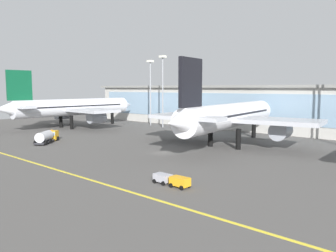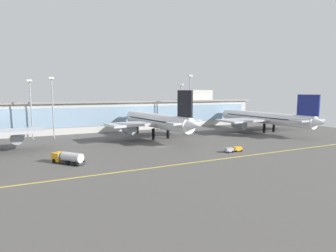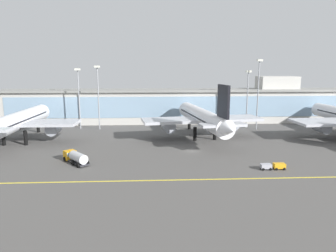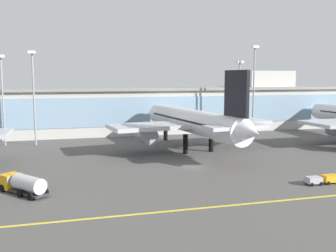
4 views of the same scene
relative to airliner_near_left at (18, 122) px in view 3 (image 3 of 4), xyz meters
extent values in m
plane|color=#514F4C|center=(51.70, -12.75, -6.62)|extent=(199.90, 199.90, 0.00)
cube|color=yellow|center=(51.70, -34.75, -6.61)|extent=(159.92, 0.50, 0.01)
cube|color=beige|center=(51.70, 34.16, -0.08)|extent=(142.79, 12.00, 13.07)
cube|color=#84A3BC|center=(51.70, 28.11, 0.57)|extent=(137.08, 0.20, 8.36)
cube|color=gray|center=(51.70, 34.16, 6.85)|extent=(145.79, 14.00, 0.80)
cube|color=beige|center=(94.54, 36.16, 9.45)|extent=(16.00, 10.00, 6.00)
cylinder|color=black|center=(-3.30, -2.88, -4.46)|extent=(1.10, 1.10, 4.32)
cylinder|color=black|center=(3.18, -3.01, -4.46)|extent=(1.10, 1.10, 4.32)
cylinder|color=black|center=(0.31, 15.67, -4.46)|extent=(1.10, 1.10, 4.32)
cylinder|color=silver|center=(0.01, 0.29, 0.13)|extent=(6.19, 40.58, 5.40)
cone|color=silver|center=(0.43, 22.15, 0.13)|extent=(5.22, 4.96, 5.13)
cube|color=#84A3BC|center=(0.37, 18.91, 1.08)|extent=(4.12, 3.86, 1.62)
cube|color=black|center=(0.01, 0.29, 0.54)|extent=(6.12, 34.10, 0.43)
cube|color=#B7BAC1|center=(0.01, 0.29, -0.54)|extent=(36.15, 10.42, 0.86)
cylinder|color=#999EA8|center=(10.10, 1.55, -2.68)|extent=(3.88, 5.34, 3.78)
cylinder|color=black|center=(54.39, -0.14, -4.42)|extent=(1.10, 1.10, 4.39)
cylinder|color=black|center=(60.91, 0.83, -4.42)|extent=(1.10, 1.10, 4.39)
cylinder|color=black|center=(54.87, 19.06, -4.42)|extent=(1.10, 1.10, 4.39)
cylinder|color=white|center=(57.17, 3.60, 0.24)|extent=(11.47, 41.50, 5.49)
cone|color=white|center=(53.91, 25.58, 0.24)|extent=(5.88, 5.65, 5.21)
cone|color=white|center=(60.47, -18.65, 0.66)|extent=(5.50, 6.66, 4.67)
cube|color=#84A3BC|center=(54.39, 22.32, 1.20)|extent=(4.64, 4.41, 1.65)
cube|color=black|center=(57.17, 3.60, 0.66)|extent=(10.56, 35.00, 0.44)
cube|color=#B7BAC1|center=(57.17, 3.60, -0.44)|extent=(39.68, 15.44, 0.88)
cylinder|color=#999EA8|center=(46.25, 3.48, -2.61)|extent=(4.59, 5.85, 3.84)
cylinder|color=#999EA8|center=(67.66, 6.65, -2.61)|extent=(4.59, 5.85, 3.84)
cube|color=black|center=(59.83, -14.31, 7.38)|extent=(1.74, 7.42, 8.78)
cube|color=#B7BAC1|center=(59.83, -14.31, 1.07)|extent=(12.90, 6.29, 0.70)
cylinder|color=black|center=(107.64, 19.24, -4.60)|extent=(1.10, 1.10, 4.04)
cone|color=white|center=(107.29, 26.77, -0.31)|extent=(5.00, 4.76, 4.79)
cube|color=#84A3BC|center=(107.45, 23.25, 0.57)|extent=(3.94, 3.70, 1.51)
cylinder|color=#999EA8|center=(96.11, 1.39, -2.93)|extent=(3.83, 6.69, 3.53)
cylinder|color=black|center=(19.14, -20.09, -6.07)|extent=(0.93, 1.04, 1.10)
cylinder|color=black|center=(21.16, -18.45, -6.07)|extent=(0.93, 1.04, 1.10)
cylinder|color=black|center=(21.98, -23.58, -6.07)|extent=(0.93, 1.04, 1.10)
cylinder|color=black|center=(24.00, -21.95, -6.07)|extent=(0.93, 1.04, 1.10)
cylinder|color=black|center=(23.57, -25.54, -6.07)|extent=(0.93, 1.04, 1.10)
cylinder|color=black|center=(25.59, -23.90, -6.07)|extent=(0.93, 1.04, 1.10)
cube|color=#2D2D33|center=(22.87, -22.63, -6.17)|extent=(6.58, 7.34, 0.30)
cube|color=orange|center=(20.32, -19.48, -5.22)|extent=(3.49, 3.46, 2.20)
cube|color=#84A3BC|center=(20.32, -19.48, -4.73)|extent=(3.47, 3.46, 0.88)
cylinder|color=silver|center=(23.21, -23.04, -4.87)|extent=(5.30, 5.78, 2.30)
cube|color=orange|center=(20.32, -19.48, -4.00)|extent=(0.30, 0.40, 0.20)
cylinder|color=black|center=(70.65, -28.35, -6.32)|extent=(0.60, 0.20, 0.60)
cylinder|color=black|center=(70.66, -29.85, -6.32)|extent=(0.60, 0.20, 0.60)
cylinder|color=black|center=(68.83, -28.36, -6.32)|extent=(0.60, 0.20, 0.60)
cylinder|color=black|center=(68.84, -29.86, -6.32)|extent=(0.60, 0.20, 0.60)
cube|color=orange|center=(69.74, -29.11, -5.77)|extent=(2.60, 1.50, 1.10)
cylinder|color=black|center=(67.48, -28.36, -6.32)|extent=(0.60, 0.18, 0.60)
cylinder|color=black|center=(67.49, -29.86, -6.32)|extent=(0.60, 0.18, 0.60)
cylinder|color=black|center=(65.80, -28.36, -6.32)|extent=(0.60, 0.18, 0.60)
cylinder|color=black|center=(65.81, -29.86, -6.32)|extent=(0.60, 0.18, 0.60)
cube|color=#A8A8B2|center=(66.64, -29.11, -5.82)|extent=(2.40, 1.50, 1.00)
cube|color=#2D2D33|center=(68.14, -29.11, -6.17)|extent=(0.60, 0.10, 0.08)
cylinder|color=gray|center=(21.28, 19.98, 4.76)|extent=(0.44, 0.44, 22.76)
cube|color=silver|center=(21.28, 19.98, 16.49)|extent=(1.80, 1.80, 0.70)
cylinder|color=gray|center=(79.80, 16.88, 5.87)|extent=(0.44, 0.44, 24.98)
cube|color=silver|center=(79.80, 16.88, 18.71)|extent=(1.80, 1.80, 0.70)
cylinder|color=gray|center=(13.83, 21.75, 4.26)|extent=(0.44, 0.44, 21.76)
cube|color=silver|center=(13.83, 21.75, 15.50)|extent=(1.80, 1.80, 0.70)
cylinder|color=gray|center=(77.02, 20.40, 3.88)|extent=(0.44, 0.44, 20.98)
cube|color=silver|center=(77.02, 20.40, 14.72)|extent=(1.80, 1.80, 0.70)
camera|label=1|loc=(97.94, -62.89, 6.49)|focal=36.68mm
camera|label=2|loc=(16.35, -92.15, 10.91)|focal=28.92mm
camera|label=3|loc=(40.83, -95.87, 16.35)|focal=33.41mm
camera|label=4|loc=(28.69, -80.25, 10.52)|focal=40.83mm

